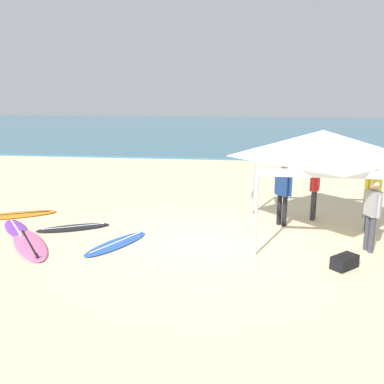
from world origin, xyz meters
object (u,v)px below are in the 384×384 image
person_grey (372,211)px  gear_bag_near_tent (344,262)px  person_blue (283,191)px  surfboard_purple (16,228)px  surfboard_pink (30,245)px  person_red (315,187)px  surfboard_black (74,228)px  surfboard_orange (13,215)px  surfboard_blue (117,243)px  person_yellow (372,195)px  canopy_tent (322,144)px

person_grey → gear_bag_near_tent: (-0.79, -1.07, -0.85)m
person_blue → surfboard_purple: bearing=-170.1°
surfboard_pink → person_red: size_ratio=1.40×
surfboard_black → gear_bag_near_tent: gear_bag_near_tent is taller
surfboard_black → surfboard_orange: 2.46m
surfboard_pink → person_blue: 6.77m
surfboard_blue → surfboard_purple: size_ratio=1.16×
surfboard_purple → person_blue: 7.42m
person_yellow → person_red: 1.60m
surfboard_blue → gear_bag_near_tent: gear_bag_near_tent is taller
surfboard_pink → person_yellow: bearing=14.3°
person_blue → surfboard_pink: bearing=-159.4°
person_red → surfboard_pink: bearing=-157.3°
surfboard_purple → person_yellow: (9.58, 1.10, 0.95)m
person_yellow → gear_bag_near_tent: size_ratio=2.85×
surfboard_black → surfboard_purple: (-1.54, -0.26, 0.00)m
surfboard_orange → person_blue: person_blue is taller
surfboard_black → person_blue: person_blue is taller
surfboard_black → person_yellow: (8.04, 0.83, 0.95)m
surfboard_blue → surfboard_black: same height
surfboard_orange → gear_bag_near_tent: bearing=-16.3°
surfboard_orange → surfboard_purple: 1.37m
canopy_tent → person_red: bearing=84.4°
surfboard_black → person_blue: 5.88m
person_red → person_blue: bearing=-145.6°
surfboard_purple → person_grey: bearing=-2.7°
surfboard_black → person_blue: (5.71, 1.01, 0.95)m
surfboard_purple → gear_bag_near_tent: size_ratio=2.92×
surfboard_pink → gear_bag_near_tent: (7.36, -0.41, 0.10)m
person_yellow → gear_bag_near_tent: 3.00m
person_yellow → surfboard_pink: bearing=-165.7°
surfboard_blue → surfboard_orange: size_ratio=0.81×
person_grey → surfboard_blue: bearing=-176.8°
surfboard_purple → person_yellow: person_yellow is taller
surfboard_purple → person_red: bearing=13.2°
person_yellow → person_red: same height
canopy_tent → person_grey: 2.04m
person_red → gear_bag_near_tent: (0.12, -3.44, -0.85)m
canopy_tent → surfboard_pink: (-7.11, -1.72, -2.35)m
gear_bag_near_tent → surfboard_blue: bearing=172.1°
person_grey → person_red: (-0.91, 2.37, 0.00)m
person_yellow → person_red: (-1.36, 0.84, 0.00)m
surfboard_orange → person_grey: 10.05m
person_grey → gear_bag_near_tent: person_grey is taller
surfboard_orange → person_blue: bearing=0.9°
canopy_tent → person_red: canopy_tent is taller
canopy_tent → surfboard_orange: size_ratio=1.36×
gear_bag_near_tent → canopy_tent: bearing=96.5°
surfboard_black → person_grey: 7.68m
surfboard_blue → person_yellow: (6.51, 1.86, 0.95)m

